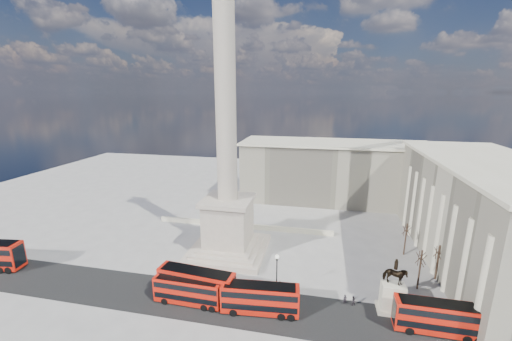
{
  "coord_description": "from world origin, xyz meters",
  "views": [
    {
      "loc": [
        16.48,
        -47.62,
        29.77
      ],
      "look_at": [
        5.98,
        1.93,
        17.15
      ],
      "focal_mm": 22.0,
      "sensor_mm": 36.0,
      "label": 1
    }
  ],
  "objects_px": {
    "victorian_lamp": "(277,272)",
    "pedestrian_standing": "(353,301)",
    "red_bus_a": "(189,290)",
    "pedestrian_walking": "(345,300)",
    "nelsons_column": "(228,187)",
    "red_bus_c": "(260,298)",
    "equestrian_statue": "(393,293)",
    "red_bus_b": "(197,284)",
    "red_bus_d": "(440,317)",
    "pedestrian_crossing": "(280,286)"
  },
  "relations": [
    {
      "from": "pedestrian_walking",
      "to": "victorian_lamp",
      "type": "bearing_deg",
      "value": 161.49
    },
    {
      "from": "red_bus_c",
      "to": "red_bus_d",
      "type": "relative_size",
      "value": 1.02
    },
    {
      "from": "victorian_lamp",
      "to": "equestrian_statue",
      "type": "height_order",
      "value": "equestrian_statue"
    },
    {
      "from": "red_bus_a",
      "to": "pedestrian_walking",
      "type": "xyz_separation_m",
      "value": [
        22.11,
        4.43,
        -1.36
      ]
    },
    {
      "from": "nelsons_column",
      "to": "victorian_lamp",
      "type": "height_order",
      "value": "nelsons_column"
    },
    {
      "from": "nelsons_column",
      "to": "red_bus_a",
      "type": "bearing_deg",
      "value": -94.36
    },
    {
      "from": "red_bus_c",
      "to": "victorian_lamp",
      "type": "distance_m",
      "value": 4.72
    },
    {
      "from": "pedestrian_walking",
      "to": "pedestrian_standing",
      "type": "height_order",
      "value": "pedestrian_standing"
    },
    {
      "from": "equestrian_statue",
      "to": "pedestrian_walking",
      "type": "bearing_deg",
      "value": 178.77
    },
    {
      "from": "pedestrian_standing",
      "to": "pedestrian_walking",
      "type": "bearing_deg",
      "value": -26.85
    },
    {
      "from": "victorian_lamp",
      "to": "pedestrian_walking",
      "type": "distance_m",
      "value": 10.48
    },
    {
      "from": "red_bus_c",
      "to": "red_bus_a",
      "type": "bearing_deg",
      "value": 175.76
    },
    {
      "from": "victorian_lamp",
      "to": "pedestrian_crossing",
      "type": "relative_size",
      "value": 4.0
    },
    {
      "from": "equestrian_statue",
      "to": "pedestrian_standing",
      "type": "distance_m",
      "value": 5.54
    },
    {
      "from": "nelsons_column",
      "to": "pedestrian_crossing",
      "type": "bearing_deg",
      "value": -42.52
    },
    {
      "from": "pedestrian_crossing",
      "to": "nelsons_column",
      "type": "bearing_deg",
      "value": 28.39
    },
    {
      "from": "nelsons_column",
      "to": "red_bus_c",
      "type": "relative_size",
      "value": 4.58
    },
    {
      "from": "red_bus_d",
      "to": "pedestrian_walking",
      "type": "distance_m",
      "value": 11.79
    },
    {
      "from": "red_bus_b",
      "to": "victorian_lamp",
      "type": "bearing_deg",
      "value": 20.13
    },
    {
      "from": "nelsons_column",
      "to": "pedestrian_standing",
      "type": "xyz_separation_m",
      "value": [
        21.98,
        -11.5,
        -12.16
      ]
    },
    {
      "from": "equestrian_statue",
      "to": "pedestrian_standing",
      "type": "bearing_deg",
      "value": 178.51
    },
    {
      "from": "red_bus_b",
      "to": "pedestrian_standing",
      "type": "xyz_separation_m",
      "value": [
        22.4,
        3.22,
        -1.7
      ]
    },
    {
      "from": "victorian_lamp",
      "to": "pedestrian_standing",
      "type": "distance_m",
      "value": 11.51
    },
    {
      "from": "equestrian_statue",
      "to": "pedestrian_standing",
      "type": "xyz_separation_m",
      "value": [
        -5.15,
        0.13,
        -2.03
      ]
    },
    {
      "from": "pedestrian_walking",
      "to": "pedestrian_standing",
      "type": "distance_m",
      "value": 1.08
    },
    {
      "from": "victorian_lamp",
      "to": "red_bus_b",
      "type": "bearing_deg",
      "value": -165.26
    },
    {
      "from": "red_bus_a",
      "to": "red_bus_c",
      "type": "bearing_deg",
      "value": 2.04
    },
    {
      "from": "red_bus_a",
      "to": "red_bus_d",
      "type": "bearing_deg",
      "value": 3.22
    },
    {
      "from": "red_bus_a",
      "to": "pedestrian_walking",
      "type": "relative_size",
      "value": 6.59
    },
    {
      "from": "nelsons_column",
      "to": "pedestrian_standing",
      "type": "bearing_deg",
      "value": -27.62
    },
    {
      "from": "nelsons_column",
      "to": "pedestrian_crossing",
      "type": "distance_m",
      "value": 19.47
    },
    {
      "from": "pedestrian_walking",
      "to": "red_bus_a",
      "type": "bearing_deg",
      "value": 171.54
    },
    {
      "from": "pedestrian_standing",
      "to": "victorian_lamp",
      "type": "bearing_deg",
      "value": -25.68
    },
    {
      "from": "victorian_lamp",
      "to": "pedestrian_crossing",
      "type": "xyz_separation_m",
      "value": [
        0.32,
        1.39,
        -3.18
      ]
    },
    {
      "from": "pedestrian_walking",
      "to": "red_bus_c",
      "type": "bearing_deg",
      "value": -179.53
    },
    {
      "from": "nelsons_column",
      "to": "pedestrian_standing",
      "type": "relative_size",
      "value": 32.71
    },
    {
      "from": "red_bus_c",
      "to": "pedestrian_walking",
      "type": "relative_size",
      "value": 7.18
    },
    {
      "from": "nelsons_column",
      "to": "victorian_lamp",
      "type": "relative_size",
      "value": 7.27
    },
    {
      "from": "red_bus_a",
      "to": "red_bus_c",
      "type": "height_order",
      "value": "red_bus_c"
    },
    {
      "from": "pedestrian_standing",
      "to": "pedestrian_crossing",
      "type": "xyz_separation_m",
      "value": [
        -10.71,
        1.17,
        0.1
      ]
    },
    {
      "from": "red_bus_b",
      "to": "pedestrian_walking",
      "type": "xyz_separation_m",
      "value": [
        21.32,
        3.22,
        -1.7
      ]
    },
    {
      "from": "equestrian_statue",
      "to": "pedestrian_walking",
      "type": "relative_size",
      "value": 5.32
    },
    {
      "from": "red_bus_b",
      "to": "red_bus_c",
      "type": "bearing_deg",
      "value": -0.88
    },
    {
      "from": "red_bus_c",
      "to": "pedestrian_standing",
      "type": "bearing_deg",
      "value": 13.62
    },
    {
      "from": "red_bus_c",
      "to": "red_bus_d",
      "type": "distance_m",
      "value": 22.84
    },
    {
      "from": "pedestrian_standing",
      "to": "pedestrian_crossing",
      "type": "bearing_deg",
      "value": -33.08
    },
    {
      "from": "victorian_lamp",
      "to": "pedestrian_standing",
      "type": "bearing_deg",
      "value": 1.16
    },
    {
      "from": "pedestrian_walking",
      "to": "red_bus_b",
      "type": "bearing_deg",
      "value": 168.78
    },
    {
      "from": "red_bus_c",
      "to": "equestrian_statue",
      "type": "bearing_deg",
      "value": 8.05
    },
    {
      "from": "red_bus_b",
      "to": "pedestrian_walking",
      "type": "height_order",
      "value": "red_bus_b"
    }
  ]
}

